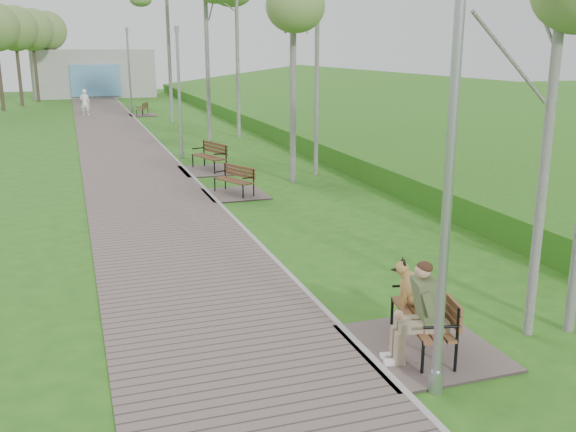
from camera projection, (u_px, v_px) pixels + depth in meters
name	position (u px, v px, depth m)	size (l,w,h in m)	color
ground	(340.00, 328.00, 9.93)	(120.00, 120.00, 0.00)	#275F19
walkway	(118.00, 142.00, 29.08)	(3.50, 67.00, 0.04)	#6E5D59
kerb	(157.00, 141.00, 29.62)	(0.10, 67.00, 0.05)	#999993
embankment	(404.00, 134.00, 31.96)	(14.00, 70.00, 1.60)	#428521
building_north	(94.00, 73.00, 55.66)	(10.00, 5.20, 4.00)	#9E9E99
bench_main	(420.00, 320.00, 9.05)	(1.93, 2.15, 1.69)	#6E5D59
bench_second	(234.00, 188.00, 18.83)	(1.71, 1.90, 1.05)	#6E5D59
bench_third	(209.00, 165.00, 22.43)	(2.00, 2.22, 1.23)	#6E5D59
bench_far	(142.00, 113.00, 40.61)	(1.66, 1.84, 1.02)	#6E5D59
lamp_post_near	(447.00, 210.00, 7.50)	(0.20, 0.20, 5.06)	#97999E
lamp_post_second	(179.00, 98.00, 24.48)	(0.19, 0.19, 4.98)	#97999E
lamp_post_third	(129.00, 73.00, 42.24)	(0.21, 0.21, 5.43)	#97999E
pedestrian_near	(85.00, 103.00, 40.15)	(0.61, 0.40, 1.68)	white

